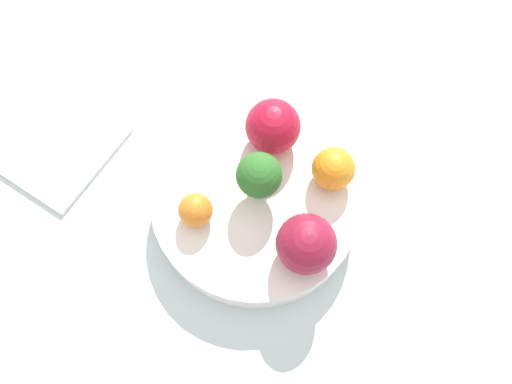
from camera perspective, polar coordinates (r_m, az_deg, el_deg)
ground_plane at (r=0.57m, az=-0.00°, el=-2.62°), size 6.00×6.00×0.00m
table_surface at (r=0.56m, az=-0.00°, el=-2.28°), size 1.20×1.20×0.02m
bowl at (r=0.53m, az=-0.00°, el=-1.20°), size 0.22×0.22×0.04m
broccoli at (r=0.48m, az=0.49°, el=1.76°), size 0.04×0.04×0.06m
apple_red at (r=0.46m, az=5.77°, el=-5.93°), size 0.06×0.06×0.06m
apple_green at (r=0.51m, az=1.95°, el=7.49°), size 0.06×0.06×0.06m
orange_front at (r=0.50m, az=8.83°, el=2.65°), size 0.04×0.04×0.04m
orange_back at (r=0.49m, az=-6.92°, el=-2.06°), size 0.03×0.03×0.03m
napkin at (r=0.63m, az=-22.69°, el=5.66°), size 0.16×0.14×0.01m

